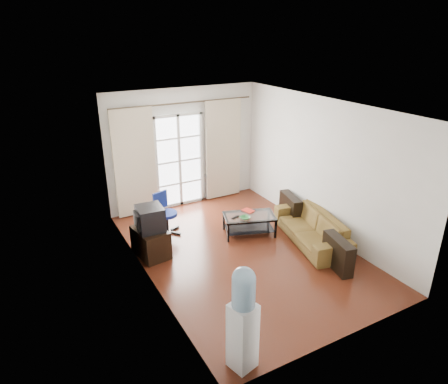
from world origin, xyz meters
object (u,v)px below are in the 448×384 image
object	(u,v)px
coffee_table	(249,222)
tv_stand	(151,242)
sofa	(311,228)
task_chair	(167,221)
crt_tv	(149,219)
water_cooler	(243,317)

from	to	relation	value
coffee_table	tv_stand	world-z (taller)	tv_stand
sofa	task_chair	size ratio (longest dim) A/B	2.43
tv_stand	crt_tv	size ratio (longest dim) A/B	1.39
sofa	water_cooler	size ratio (longest dim) A/B	1.47
crt_tv	task_chair	size ratio (longest dim) A/B	0.61
coffee_table	sofa	bearing A→B (deg)	-42.60
coffee_table	crt_tv	distance (m)	2.07
tv_stand	task_chair	distance (m)	0.90
sofa	water_cooler	world-z (taller)	water_cooler
tv_stand	crt_tv	bearing A→B (deg)	-91.86
coffee_table	water_cooler	world-z (taller)	water_cooler
crt_tv	task_chair	world-z (taller)	crt_tv
tv_stand	water_cooler	bearing A→B (deg)	-95.93
tv_stand	task_chair	xyz separation A→B (m)	(0.57, 0.69, -0.01)
sofa	task_chair	world-z (taller)	task_chair
coffee_table	tv_stand	xyz separation A→B (m)	(-2.01, 0.17, -0.00)
coffee_table	task_chair	bearing A→B (deg)	149.20
crt_tv	water_cooler	world-z (taller)	water_cooler
crt_tv	water_cooler	bearing A→B (deg)	-84.37
tv_stand	water_cooler	world-z (taller)	water_cooler
tv_stand	crt_tv	world-z (taller)	crt_tv
crt_tv	water_cooler	distance (m)	3.02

